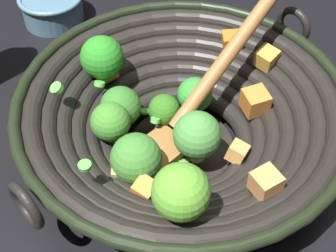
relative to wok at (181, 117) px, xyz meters
name	(u,v)px	position (x,y,z in m)	size (l,w,h in m)	color
ground_plane	(181,150)	(0.00, 0.00, -0.06)	(4.00, 4.00, 0.00)	black
wok	(181,117)	(0.00, 0.00, 0.00)	(0.40, 0.40, 0.21)	black
prep_bowl	(52,7)	(0.30, 0.20, -0.04)	(0.11, 0.11, 0.05)	slate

